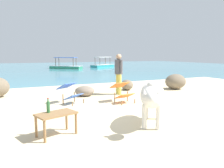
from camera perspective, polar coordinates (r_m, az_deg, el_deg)
sand_beach at (r=5.98m, az=14.51°, el=-8.40°), size 18.00×14.00×0.04m
water_surface at (r=26.70m, az=-17.35°, el=3.77°), size 60.00×36.00×0.03m
cow at (r=5.15m, az=10.29°, el=-2.84°), size 1.41×1.68×1.04m
low_bench_table at (r=4.57m, az=-14.12°, el=-8.16°), size 0.86×0.65×0.46m
bottle at (r=4.58m, az=-16.05°, el=-5.62°), size 0.07×0.07×0.30m
deck_chair_near at (r=7.47m, az=2.60°, el=-1.79°), size 0.62×0.82×0.68m
deck_chair_far at (r=7.43m, az=-10.76°, el=-1.97°), size 0.85×0.93×0.68m
person_standing at (r=8.87m, az=1.73°, el=3.37°), size 0.32×0.51×1.62m
shore_rock_large at (r=10.72m, az=15.98°, el=0.61°), size 1.12×0.96×0.70m
shore_rock_medium at (r=10.09m, az=3.86°, el=-0.21°), size 0.82×0.90×0.46m
shore_rock_flat at (r=8.66m, az=-7.04°, el=-1.79°), size 0.91×0.84×0.39m
boat_teal at (r=28.64m, az=-2.40°, el=4.94°), size 3.76×2.82×1.29m
boat_green at (r=25.79m, az=-11.73°, el=4.48°), size 3.54×3.26×1.29m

